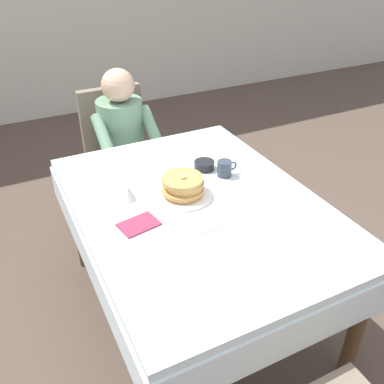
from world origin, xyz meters
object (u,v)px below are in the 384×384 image
Objects in this scene: chair_diner at (118,146)px; fork_left_of_plate at (148,208)px; spoon_near_edge at (211,230)px; syrup_pitcher at (129,193)px; dining_table_main at (198,217)px; plate_breakfast at (183,195)px; breakfast_stack at (183,186)px; bowl_butter at (204,165)px; diner_person at (124,137)px; cup_coffee at (225,168)px; knife_right_of_plate at (219,189)px.

chair_diner is 5.17× the size of fork_left_of_plate.
spoon_near_edge is at bearing 89.46° from chair_diner.
syrup_pitcher is 0.53× the size of spoon_near_edge.
chair_diner reaches higher than dining_table_main.
chair_diner reaches higher than fork_left_of_plate.
breakfast_stack is at bearing -50.69° from plate_breakfast.
breakfast_stack is 0.20m from fork_left_of_plate.
dining_table_main is at bearing -30.42° from syrup_pitcher.
bowl_butter reaches higher than spoon_near_edge.
plate_breakfast is (-0.04, 0.08, 0.10)m from dining_table_main.
syrup_pitcher is (-0.25, 0.09, -0.02)m from breakfast_stack.
breakfast_stack is (-0.00, -1.09, 0.27)m from chair_diner.
diner_person is at bearing 90.00° from chair_diner.
diner_person reaches higher than cup_coffee.
dining_table_main is at bearing 87.37° from spoon_near_edge.
plate_breakfast is at bearing 89.76° from diner_person.
fork_left_of_plate is 0.34m from spoon_near_edge.
chair_diner is 0.83× the size of diner_person.
diner_person is 6.22× the size of fork_left_of_plate.
cup_coffee is at bearing 108.14° from diner_person.
plate_breakfast is at bearing -138.22° from bowl_butter.
syrup_pitcher is 0.44× the size of fork_left_of_plate.
syrup_pitcher is 0.13m from fork_left_of_plate.
cup_coffee is at bearing -61.17° from bowl_butter.
plate_breakfast is at bearing 117.15° from dining_table_main.
chair_diner is 0.21m from diner_person.
diner_person is at bearing 89.76° from plate_breakfast.
spoon_near_edge is (-0.01, -1.24, 0.07)m from diner_person.
plate_breakfast reaches higher than dining_table_main.
knife_right_of_plate is at bearing 99.52° from chair_diner.
syrup_pitcher is at bearing 179.53° from cup_coffee.
dining_table_main is at bearing 92.08° from diner_person.
chair_diner is 8.45× the size of bowl_butter.
fork_left_of_plate is (-0.41, -0.22, -0.02)m from bowl_butter.
diner_person is 4.00× the size of plate_breakfast.
fork_left_of_plate is (-0.19, -0.02, -0.06)m from breakfast_stack.
fork_left_of_plate is at bearing 80.10° from chair_diner.
dining_table_main is 1.18m from chair_diner.
chair_diner is at bearing -90.00° from diner_person.
breakfast_stack is at bearing 78.12° from knife_right_of_plate.
dining_table_main is 1.01m from diner_person.
diner_person reaches higher than knife_right_of_plate.
breakfast_stack is 1.18× the size of fork_left_of_plate.
plate_breakfast is 0.19m from knife_right_of_plate.
knife_right_of_plate is 0.35m from spoon_near_edge.
chair_diner is at bearing -11.94° from fork_left_of_plate.
bowl_butter is 0.55m from spoon_near_edge.
syrup_pitcher is 0.46m from spoon_near_edge.
plate_breakfast is 0.19m from fork_left_of_plate.
spoon_near_edge is (-0.01, -1.39, 0.21)m from chair_diner.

